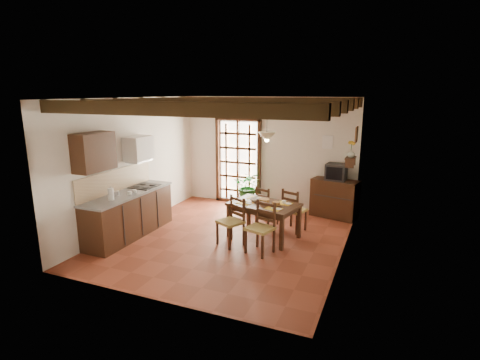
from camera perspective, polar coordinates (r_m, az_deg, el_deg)
The scene contains 25 objects.
ground_plane at distance 7.72m, azimuth -1.84°, elevation -8.91°, with size 5.00×5.00×0.00m, color brown.
room_shell at distance 7.23m, azimuth -1.95°, elevation 4.54°, with size 4.52×5.02×2.81m.
ceiling_beams at distance 7.15m, azimuth -2.01°, elevation 11.48°, with size 4.50×4.34×0.20m.
french_door at distance 9.86m, azimuth -0.29°, elevation 3.14°, with size 1.26×0.11×2.32m.
kitchen_counter at distance 8.06m, azimuth -16.50°, elevation -4.91°, with size 0.64×2.25×1.38m.
upper_cabinet at distance 7.32m, azimuth -21.37°, elevation 4.00°, with size 0.35×0.80×0.70m, color #341C10.
range_hood at distance 8.25m, azimuth -15.21°, elevation 4.60°, with size 0.38×0.60×0.54m.
counter_items at distance 7.99m, azimuth -16.33°, elevation -1.42°, with size 0.50×1.43×0.25m.
dining_table at distance 7.59m, azimuth 3.68°, elevation -4.24°, with size 1.49×1.12×0.73m.
chair_near_left at distance 7.33m, azimuth -1.37°, elevation -7.64°, with size 0.58×0.57×0.95m.
chair_near_right at distance 6.98m, azimuth 3.13°, elevation -8.70°, with size 0.55×0.53×0.96m.
chair_far_left at distance 8.42m, azimuth 4.07°, elevation -4.99°, with size 0.53×0.52×0.89m.
chair_far_right at distance 8.12m, azimuth 8.17°, elevation -5.71°, with size 0.54×0.53×0.93m.
table_setting at distance 7.56m, azimuth 3.69°, elevation -3.54°, with size 0.98×0.65×0.09m.
table_bowl at distance 7.71m, azimuth 2.35°, elevation -3.00°, with size 0.22×0.22×0.05m, color white.
sideboard at distance 9.15m, azimuth 14.22°, elevation -2.74°, with size 1.07×0.48×0.91m, color #341C10.
crt_tv at distance 8.99m, azimuth 14.45°, elevation 1.20°, with size 0.48×0.45×0.39m.
fuse_box at distance 9.18m, azimuth 13.22°, elevation 5.65°, with size 0.25×0.03×0.32m, color white.
plant_pot at distance 9.65m, azimuth 1.29°, elevation -3.61°, with size 0.33×0.33×0.20m, color maroon.
potted_plant at distance 9.53m, azimuth 1.30°, elevation -0.96°, with size 1.80×1.55×2.01m, color #144C19.
wall_shelf at distance 8.27m, azimuth 16.49°, elevation 2.96°, with size 0.20×0.42×0.20m.
shelf_vase at distance 8.24m, azimuth 16.56°, elevation 3.91°, with size 0.15×0.15×0.15m, color #B2BFB2.
shelf_flowers at distance 8.21m, azimuth 16.65°, elevation 5.34°, with size 0.14×0.14×0.36m.
framed_picture at distance 8.18m, azimuth 17.32°, elevation 6.63°, with size 0.03×0.32×0.32m.
pendant_lamp at distance 7.38m, azimuth 4.10°, elevation 6.74°, with size 0.36×0.36×0.84m.
Camera 1 is at (2.96, -6.51, 2.92)m, focal length 28.00 mm.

